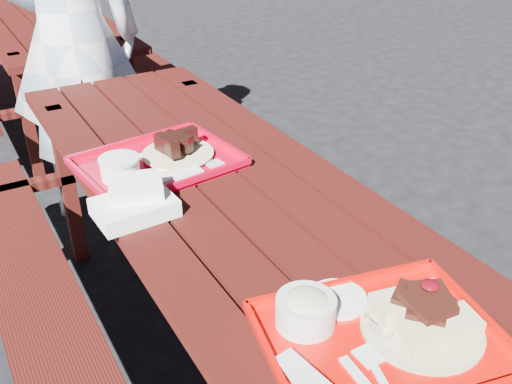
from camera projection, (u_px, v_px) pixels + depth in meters
ground at (235, 369)px, 2.08m from camera, size 60.00×60.00×0.00m
picnic_table_near at (232, 243)px, 1.80m from camera, size 1.41×2.40×0.75m
picnic_table_far at (39, 40)px, 3.90m from camera, size 1.41×2.40×0.75m
near_tray at (376, 324)px, 1.16m from camera, size 0.54×0.46×0.15m
far_tray at (157, 161)px, 1.83m from camera, size 0.53×0.43×0.08m
white_cloth at (135, 202)px, 1.58m from camera, size 0.22×0.19×0.09m
person at (72, 39)px, 2.64m from camera, size 0.73×0.54×1.80m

